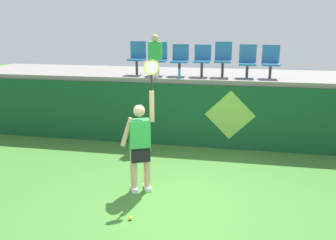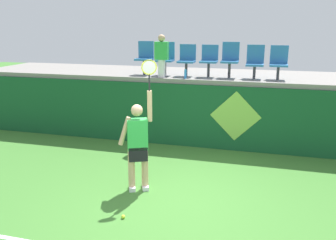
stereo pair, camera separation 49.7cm
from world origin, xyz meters
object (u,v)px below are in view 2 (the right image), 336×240
at_px(stadium_chair_2, 187,59).
at_px(spectator_0, 162,55).
at_px(water_bottle, 185,74).
at_px(stadium_chair_5, 255,61).
at_px(stadium_chair_1, 166,57).
at_px(tennis_player, 138,143).
at_px(stadium_chair_6, 279,61).
at_px(tennis_ball, 123,217).
at_px(stadium_chair_4, 230,58).
at_px(stadium_chair_0, 145,56).
at_px(stadium_chair_3, 209,59).

distance_m(stadium_chair_2, spectator_0, 0.72).
distance_m(water_bottle, stadium_chair_5, 1.81).
bearing_deg(stadium_chair_1, stadium_chair_2, -0.39).
relative_size(tennis_player, water_bottle, 10.71).
distance_m(tennis_player, water_bottle, 3.06).
relative_size(stadium_chair_1, stadium_chair_6, 1.06).
relative_size(tennis_ball, stadium_chair_2, 0.08).
xyz_separation_m(stadium_chair_1, stadium_chair_2, (0.59, -0.00, -0.03)).
xyz_separation_m(tennis_player, stadium_chair_6, (2.57, 3.39, 1.27)).
xyz_separation_m(stadium_chair_4, stadium_chair_6, (1.21, -0.00, -0.05)).
bearing_deg(stadium_chair_0, water_bottle, -21.30).
xyz_separation_m(tennis_player, spectator_0, (-0.38, 2.99, 1.40)).
relative_size(water_bottle, stadium_chair_2, 0.28).
bearing_deg(spectator_0, water_bottle, -7.56).
relative_size(stadium_chair_6, spectator_0, 0.76).
bearing_deg(tennis_player, stadium_chair_3, 76.57).
distance_m(stadium_chair_1, spectator_0, 0.41).
distance_m(stadium_chair_2, stadium_chair_5, 1.78).
xyz_separation_m(stadium_chair_0, stadium_chair_5, (2.97, 0.00, -0.05)).
relative_size(tennis_ball, stadium_chair_4, 0.07).
distance_m(water_bottle, spectator_0, 0.81).
bearing_deg(stadium_chair_5, spectator_0, -170.32).
height_order(stadium_chair_5, spectator_0, spectator_0).
bearing_deg(stadium_chair_5, stadium_chair_0, -179.95).
bearing_deg(stadium_chair_2, stadium_chair_0, 179.85).
xyz_separation_m(stadium_chair_0, spectator_0, (0.60, -0.40, 0.07)).
distance_m(stadium_chair_1, stadium_chair_6, 2.95).
bearing_deg(stadium_chair_1, stadium_chair_3, -0.30).
relative_size(stadium_chair_1, stadium_chair_2, 1.06).
bearing_deg(stadium_chair_6, spectator_0, -172.22).
bearing_deg(stadium_chair_6, stadium_chair_1, -180.00).
bearing_deg(stadium_chair_0, stadium_chair_1, 0.09).
height_order(stadium_chair_0, stadium_chair_3, stadium_chair_0).
xyz_separation_m(water_bottle, stadium_chair_0, (-1.26, 0.49, 0.39)).
xyz_separation_m(tennis_player, water_bottle, (0.28, 2.90, 0.94)).
bearing_deg(stadium_chair_2, tennis_ball, -91.23).
xyz_separation_m(tennis_ball, stadium_chair_4, (1.24, 4.49, 2.25)).
bearing_deg(stadium_chair_1, tennis_player, -83.56).
bearing_deg(stadium_chair_0, tennis_player, -73.89).
height_order(stadium_chair_2, stadium_chair_3, stadium_chair_2).
height_order(tennis_ball, stadium_chair_0, stadium_chair_0).
relative_size(stadium_chair_4, spectator_0, 0.83).
relative_size(tennis_player, spectator_0, 2.29).
distance_m(stadium_chair_0, spectator_0, 0.72).
relative_size(stadium_chair_3, spectator_0, 0.76).
bearing_deg(water_bottle, tennis_ball, -92.35).
bearing_deg(stadium_chair_2, spectator_0, -145.98).
height_order(stadium_chair_3, spectator_0, spectator_0).
bearing_deg(tennis_player, water_bottle, 84.56).
height_order(water_bottle, spectator_0, spectator_0).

